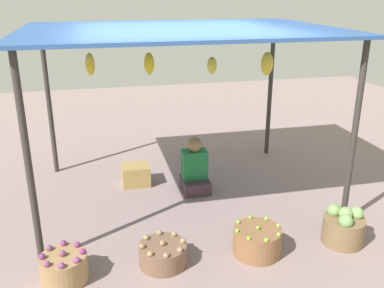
{
  "coord_description": "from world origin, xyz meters",
  "views": [
    {
      "loc": [
        -1.06,
        -5.19,
        2.67
      ],
      "look_at": [
        0.0,
        -0.61,
        0.95
      ],
      "focal_mm": 39.87,
      "sensor_mm": 36.0,
      "label": 1
    }
  ],
  "objects": [
    {
      "name": "ground_plane",
      "position": [
        0.0,
        0.0,
        0.0
      ],
      "size": [
        14.0,
        14.0,
        0.0
      ],
      "primitive_type": "plane",
      "color": "gray"
    },
    {
      "name": "market_stall_structure",
      "position": [
        0.01,
        0.0,
        2.08
      ],
      "size": [
        3.77,
        2.69,
        2.22
      ],
      "color": "#38332D",
      "rests_on": "ground"
    },
    {
      "name": "vendor_person",
      "position": [
        0.2,
        0.08,
        0.3
      ],
      "size": [
        0.36,
        0.44,
        0.78
      ],
      "color": "#412F38",
      "rests_on": "ground"
    },
    {
      "name": "basket_purple_onions",
      "position": [
        -1.48,
        -1.56,
        0.14
      ],
      "size": [
        0.45,
        0.45,
        0.33
      ],
      "color": "#9D784E",
      "rests_on": "ground"
    },
    {
      "name": "basket_potatoes",
      "position": [
        -0.52,
        -1.52,
        0.12
      ],
      "size": [
        0.49,
        0.49,
        0.28
      ],
      "color": "brown",
      "rests_on": "ground"
    },
    {
      "name": "basket_limes",
      "position": [
        0.49,
        -1.55,
        0.15
      ],
      "size": [
        0.51,
        0.51,
        0.33
      ],
      "color": "brown",
      "rests_on": "ground"
    },
    {
      "name": "basket_cabbages",
      "position": [
        1.5,
        -1.57,
        0.19
      ],
      "size": [
        0.45,
        0.45,
        0.43
      ],
      "color": "brown",
      "rests_on": "ground"
    },
    {
      "name": "wooden_crate_near_vendor",
      "position": [
        -0.59,
        0.44,
        0.15
      ],
      "size": [
        0.39,
        0.34,
        0.3
      ],
      "primitive_type": "cube",
      "color": "#AA884B",
      "rests_on": "ground"
    }
  ]
}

